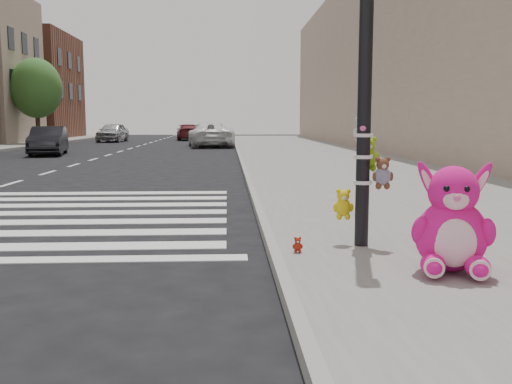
{
  "coord_description": "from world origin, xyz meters",
  "views": [
    {
      "loc": [
        1.02,
        -4.76,
        1.61
      ],
      "look_at": [
        1.36,
        2.07,
        0.75
      ],
      "focal_mm": 40.0,
      "sensor_mm": 36.0,
      "label": 1
    }
  ],
  "objects_px": {
    "signal_pole": "(365,104)",
    "car_dark_far": "(48,141)",
    "red_teddy": "(298,245)",
    "car_white_near": "(210,135)",
    "pink_bunny": "(452,227)"
  },
  "relations": [
    {
      "from": "signal_pole",
      "to": "car_white_near",
      "type": "xyz_separation_m",
      "value": [
        -2.61,
        28.33,
        -1.06
      ]
    },
    {
      "from": "red_teddy",
      "to": "car_white_near",
      "type": "relative_size",
      "value": 0.03
    },
    {
      "from": "car_dark_far",
      "to": "signal_pole",
      "type": "bearing_deg",
      "value": -74.02
    },
    {
      "from": "signal_pole",
      "to": "car_dark_far",
      "type": "xyz_separation_m",
      "value": [
        -9.89,
        20.4,
        -1.13
      ]
    },
    {
      "from": "red_teddy",
      "to": "car_dark_far",
      "type": "height_order",
      "value": "car_dark_far"
    },
    {
      "from": "car_white_near",
      "to": "red_teddy",
      "type": "bearing_deg",
      "value": 86.89
    },
    {
      "from": "signal_pole",
      "to": "car_white_near",
      "type": "height_order",
      "value": "signal_pole"
    },
    {
      "from": "car_white_near",
      "to": "signal_pole",
      "type": "bearing_deg",
      "value": 88.57
    },
    {
      "from": "signal_pole",
      "to": "red_teddy",
      "type": "relative_size",
      "value": 22.49
    },
    {
      "from": "pink_bunny",
      "to": "red_teddy",
      "type": "bearing_deg",
      "value": 161.34
    },
    {
      "from": "car_dark_far",
      "to": "car_white_near",
      "type": "xyz_separation_m",
      "value": [
        7.27,
        7.93,
        0.08
      ]
    },
    {
      "from": "signal_pole",
      "to": "car_dark_far",
      "type": "distance_m",
      "value": 22.7
    },
    {
      "from": "car_dark_far",
      "to": "car_white_near",
      "type": "height_order",
      "value": "car_white_near"
    },
    {
      "from": "signal_pole",
      "to": "car_white_near",
      "type": "relative_size",
      "value": 0.75
    },
    {
      "from": "pink_bunny",
      "to": "signal_pole",
      "type": "bearing_deg",
      "value": 128.91
    }
  ]
}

